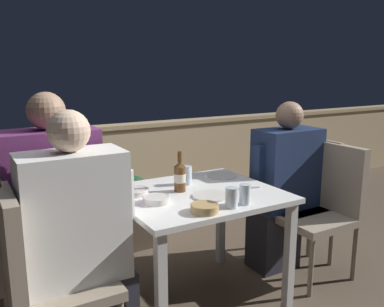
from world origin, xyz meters
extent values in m
plane|color=brown|center=(0.00, 0.00, 0.00)|extent=(16.00, 16.00, 0.00)
cube|color=tan|center=(0.00, 1.71, 0.42)|extent=(9.00, 0.14, 0.85)
cube|color=tan|center=(0.00, 1.71, 0.87)|extent=(9.00, 0.18, 0.04)
cube|color=white|center=(0.00, 0.00, 0.69)|extent=(0.93, 0.81, 0.03)
cube|color=silver|center=(-0.41, -0.35, 0.34)|extent=(0.05, 0.05, 0.67)
cube|color=silver|center=(0.41, -0.35, 0.34)|extent=(0.05, 0.05, 0.67)
cube|color=silver|center=(-0.41, 0.35, 0.34)|extent=(0.05, 0.05, 0.67)
cube|color=silver|center=(0.41, 0.35, 0.34)|extent=(0.05, 0.05, 0.67)
cube|color=brown|center=(-0.21, 1.00, 0.14)|extent=(0.71, 0.36, 0.28)
ellipsoid|color=#194723|center=(-0.40, 1.00, 0.42)|extent=(0.32, 0.47, 0.30)
ellipsoid|color=#194723|center=(-0.21, 1.00, 0.42)|extent=(0.32, 0.47, 0.30)
ellipsoid|color=#194723|center=(-0.01, 1.00, 0.42)|extent=(0.32, 0.47, 0.30)
cube|color=gray|center=(-0.82, -0.16, 0.41)|extent=(0.47, 0.47, 0.05)
cube|color=gray|center=(-1.03, -0.16, 0.67)|extent=(0.06, 0.47, 0.47)
cylinder|color=#7F705B|center=(-0.62, 0.05, 0.19)|extent=(0.03, 0.03, 0.39)
cube|color=white|center=(-0.75, -0.16, 0.74)|extent=(0.47, 0.26, 0.61)
cube|color=white|center=(-0.50, -0.16, 0.81)|extent=(0.07, 0.07, 0.24)
sphere|color=beige|center=(-0.75, -0.16, 1.14)|extent=(0.19, 0.19, 0.19)
cube|color=gray|center=(-0.86, 0.15, 0.41)|extent=(0.47, 0.47, 0.05)
cylinder|color=#7F705B|center=(-0.65, -0.05, 0.19)|extent=(0.03, 0.03, 0.39)
cylinder|color=#7F705B|center=(-1.06, 0.36, 0.19)|extent=(0.03, 0.03, 0.39)
cylinder|color=#7F705B|center=(-0.65, 0.36, 0.19)|extent=(0.03, 0.03, 0.39)
cube|color=#282833|center=(-0.69, 0.15, 0.22)|extent=(0.33, 0.23, 0.44)
cube|color=#6B2D66|center=(-0.79, 0.15, 0.77)|extent=(0.48, 0.26, 0.67)
cube|color=#6B2D66|center=(-0.54, 0.15, 0.85)|extent=(0.07, 0.07, 0.24)
sphere|color=#99755B|center=(-0.79, 0.15, 1.20)|extent=(0.19, 0.19, 0.19)
cube|color=gray|center=(0.84, -0.11, 0.41)|extent=(0.47, 0.47, 0.05)
cube|color=gray|center=(1.05, -0.11, 0.67)|extent=(0.06, 0.47, 0.47)
cylinder|color=#7F705B|center=(0.64, -0.32, 0.19)|extent=(0.03, 0.03, 0.39)
cylinder|color=#7F705B|center=(1.04, -0.32, 0.19)|extent=(0.03, 0.03, 0.39)
cylinder|color=#7F705B|center=(0.64, 0.09, 0.19)|extent=(0.03, 0.03, 0.39)
cylinder|color=#7F705B|center=(1.04, 0.09, 0.19)|extent=(0.03, 0.03, 0.39)
cube|color=gray|center=(0.88, 0.11, 0.41)|extent=(0.47, 0.47, 0.05)
cube|color=gray|center=(1.09, 0.11, 0.67)|extent=(0.06, 0.47, 0.47)
cylinder|color=#7F705B|center=(0.67, -0.09, 0.19)|extent=(0.03, 0.03, 0.39)
cylinder|color=#7F705B|center=(1.08, -0.09, 0.19)|extent=(0.03, 0.03, 0.39)
cylinder|color=#7F705B|center=(0.67, 0.32, 0.19)|extent=(0.03, 0.03, 0.39)
cylinder|color=#7F705B|center=(1.08, 0.32, 0.19)|extent=(0.03, 0.03, 0.39)
cube|color=#282833|center=(0.71, 0.11, 0.22)|extent=(0.32, 0.23, 0.44)
cube|color=navy|center=(0.81, 0.11, 0.72)|extent=(0.46, 0.26, 0.56)
cube|color=navy|center=(0.56, 0.11, 0.79)|extent=(0.07, 0.07, 0.24)
sphere|color=#99755B|center=(0.81, 0.11, 1.09)|extent=(0.19, 0.19, 0.19)
cylinder|color=brown|center=(-0.08, 0.07, 0.77)|extent=(0.07, 0.07, 0.15)
cylinder|color=beige|center=(-0.08, 0.07, 0.78)|extent=(0.07, 0.07, 0.05)
cone|color=brown|center=(-0.08, 0.07, 0.86)|extent=(0.07, 0.07, 0.03)
cylinder|color=brown|center=(-0.08, 0.07, 0.91)|extent=(0.03, 0.03, 0.06)
cylinder|color=silver|center=(0.32, 0.22, 0.71)|extent=(0.20, 0.20, 0.01)
cylinder|color=silver|center=(0.02, -0.11, 0.71)|extent=(0.21, 0.21, 0.01)
cylinder|color=beige|center=(-0.29, -0.05, 0.72)|extent=(0.15, 0.15, 0.03)
torus|color=beige|center=(-0.29, -0.05, 0.73)|extent=(0.15, 0.15, 0.01)
cylinder|color=beige|center=(-0.33, 0.14, 0.72)|extent=(0.16, 0.16, 0.03)
torus|color=beige|center=(-0.33, 0.14, 0.73)|extent=(0.16, 0.16, 0.01)
cylinder|color=tan|center=(-0.14, -0.31, 0.72)|extent=(0.14, 0.14, 0.04)
torus|color=tan|center=(-0.14, -0.31, 0.74)|extent=(0.14, 0.14, 0.01)
cylinder|color=silver|center=(0.03, 0.18, 0.76)|extent=(0.07, 0.07, 0.11)
cylinder|color=silver|center=(0.11, -0.31, 0.76)|extent=(0.06, 0.06, 0.11)
cylinder|color=silver|center=(0.02, -0.32, 0.75)|extent=(0.07, 0.07, 0.11)
cube|color=silver|center=(0.29, -0.09, 0.70)|extent=(0.17, 0.07, 0.01)
camera|label=1|loc=(-1.17, -1.95, 1.41)|focal=38.00mm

